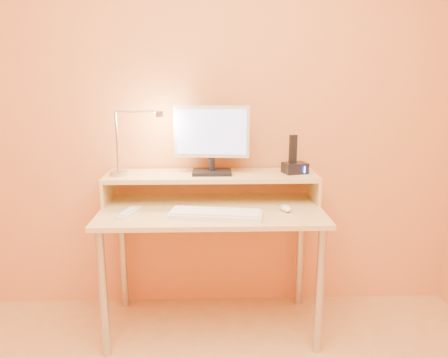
{
  "coord_description": "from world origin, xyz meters",
  "views": [
    {
      "loc": [
        0.0,
        -1.05,
        1.41
      ],
      "look_at": [
        0.07,
        1.13,
        0.9
      ],
      "focal_mm": 34.3,
      "sensor_mm": 36.0,
      "label": 1
    }
  ],
  "objects_px": {
    "monitor_panel": "(212,132)",
    "mouse": "(286,208)",
    "phone_dock": "(295,168)",
    "remote_control": "(129,213)",
    "lamp_base": "(119,173)",
    "keyboard": "(216,215)"
  },
  "relations": [
    {
      "from": "monitor_panel",
      "to": "mouse",
      "type": "height_order",
      "value": "monitor_panel"
    },
    {
      "from": "monitor_panel",
      "to": "phone_dock",
      "type": "xyz_separation_m",
      "value": [
        0.47,
        -0.01,
        -0.21
      ]
    },
    {
      "from": "monitor_panel",
      "to": "remote_control",
      "type": "relative_size",
      "value": 2.22
    },
    {
      "from": "mouse",
      "to": "lamp_base",
      "type": "bearing_deg",
      "value": 159.19
    },
    {
      "from": "monitor_panel",
      "to": "keyboard",
      "type": "relative_size",
      "value": 0.89
    },
    {
      "from": "phone_dock",
      "to": "mouse",
      "type": "relative_size",
      "value": 1.39
    },
    {
      "from": "mouse",
      "to": "remote_control",
      "type": "xyz_separation_m",
      "value": [
        -0.83,
        -0.03,
        -0.01
      ]
    },
    {
      "from": "monitor_panel",
      "to": "remote_control",
      "type": "height_order",
      "value": "monitor_panel"
    },
    {
      "from": "monitor_panel",
      "to": "keyboard",
      "type": "bearing_deg",
      "value": -81.4
    },
    {
      "from": "phone_dock",
      "to": "lamp_base",
      "type": "bearing_deg",
      "value": 166.54
    },
    {
      "from": "phone_dock",
      "to": "remote_control",
      "type": "distance_m",
      "value": 0.96
    },
    {
      "from": "monitor_panel",
      "to": "lamp_base",
      "type": "distance_m",
      "value": 0.57
    },
    {
      "from": "phone_dock",
      "to": "mouse",
      "type": "distance_m",
      "value": 0.29
    },
    {
      "from": "monitor_panel",
      "to": "lamp_base",
      "type": "relative_size",
      "value": 4.23
    },
    {
      "from": "remote_control",
      "to": "lamp_base",
      "type": "bearing_deg",
      "value": 129.18
    },
    {
      "from": "phone_dock",
      "to": "remote_control",
      "type": "xyz_separation_m",
      "value": [
        -0.91,
        -0.25,
        -0.18
      ]
    },
    {
      "from": "lamp_base",
      "to": "keyboard",
      "type": "distance_m",
      "value": 0.62
    },
    {
      "from": "keyboard",
      "to": "mouse",
      "type": "relative_size",
      "value": 5.04
    },
    {
      "from": "phone_dock",
      "to": "keyboard",
      "type": "bearing_deg",
      "value": -162.32
    },
    {
      "from": "monitor_panel",
      "to": "lamp_base",
      "type": "xyz_separation_m",
      "value": [
        -0.52,
        -0.04,
        -0.23
      ]
    },
    {
      "from": "phone_dock",
      "to": "keyboard",
      "type": "height_order",
      "value": "phone_dock"
    },
    {
      "from": "lamp_base",
      "to": "phone_dock",
      "type": "relative_size",
      "value": 0.77
    }
  ]
}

